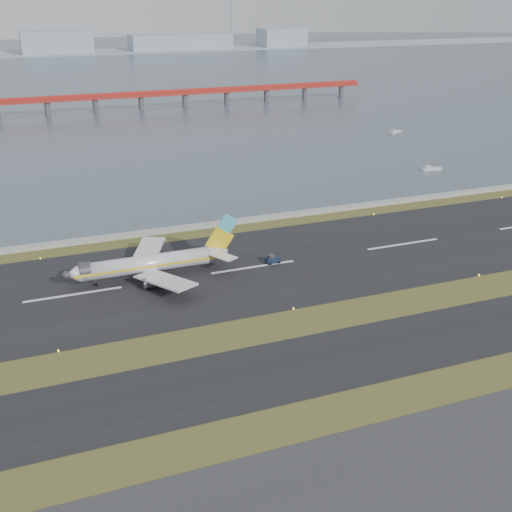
# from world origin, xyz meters

# --- Properties ---
(ground) EXTENTS (1000.00, 1000.00, 0.00)m
(ground) POSITION_xyz_m (0.00, 0.00, 0.00)
(ground) COLOR #374518
(ground) RESTS_ON ground
(taxiway_strip) EXTENTS (1000.00, 18.00, 0.10)m
(taxiway_strip) POSITION_xyz_m (0.00, -12.00, 0.05)
(taxiway_strip) COLOR black
(taxiway_strip) RESTS_ON ground
(runway_strip) EXTENTS (1000.00, 45.00, 0.10)m
(runway_strip) POSITION_xyz_m (0.00, 30.00, 0.05)
(runway_strip) COLOR black
(runway_strip) RESTS_ON ground
(seawall) EXTENTS (1000.00, 2.50, 1.00)m
(seawall) POSITION_xyz_m (0.00, 60.00, 0.50)
(seawall) COLOR #979791
(seawall) RESTS_ON ground
(bay_water) EXTENTS (1400.00, 800.00, 1.30)m
(bay_water) POSITION_xyz_m (0.00, 460.00, 0.00)
(bay_water) COLOR #414D5D
(bay_water) RESTS_ON ground
(red_pier) EXTENTS (260.00, 5.00, 10.20)m
(red_pier) POSITION_xyz_m (20.00, 250.00, 7.28)
(red_pier) COLOR #A6241C
(red_pier) RESTS_ON ground
(far_shoreline) EXTENTS (1400.00, 80.00, 60.50)m
(far_shoreline) POSITION_xyz_m (13.62, 620.00, 6.07)
(far_shoreline) COLOR #97A6B2
(far_shoreline) RESTS_ON ground
(airliner) EXTENTS (38.52, 32.89, 12.80)m
(airliner) POSITION_xyz_m (-22.45, 32.74, 3.46)
(airliner) COLOR silver
(airliner) RESTS_ON ground
(pushback_tug) EXTENTS (3.42, 2.20, 2.10)m
(pushback_tug) POSITION_xyz_m (5.08, 30.63, 1.02)
(pushback_tug) COLOR #132034
(pushback_tug) RESTS_ON ground
(workboat_near) EXTENTS (7.48, 3.01, 1.77)m
(workboat_near) POSITION_xyz_m (89.31, 88.23, 0.56)
(workboat_near) COLOR #BCBDC1
(workboat_near) RESTS_ON ground
(workboat_far) EXTENTS (7.75, 5.23, 1.81)m
(workboat_far) POSITION_xyz_m (112.64, 148.13, 0.57)
(workboat_far) COLOR #BCBDC1
(workboat_far) RESTS_ON ground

